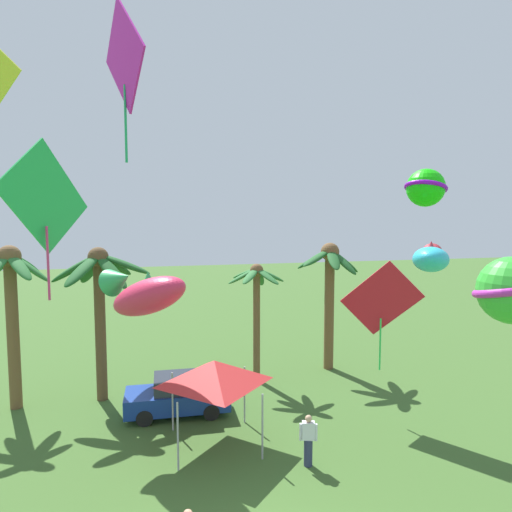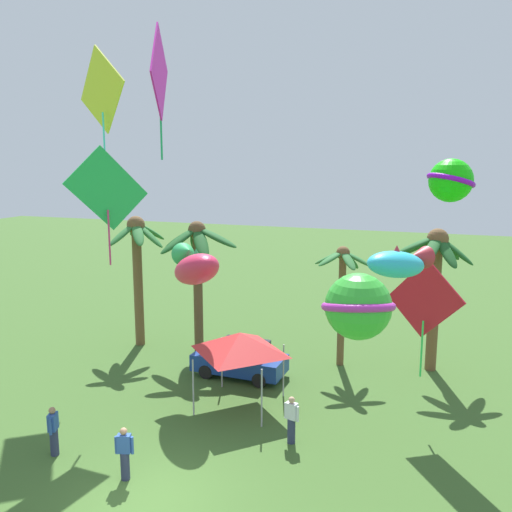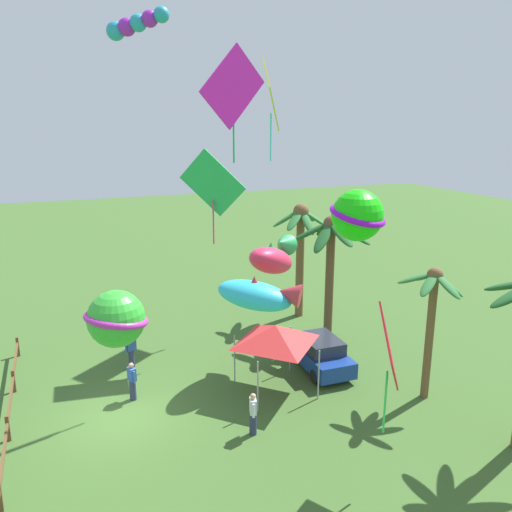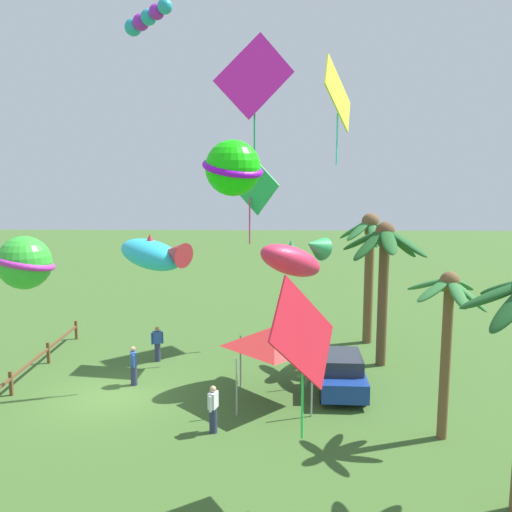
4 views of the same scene
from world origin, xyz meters
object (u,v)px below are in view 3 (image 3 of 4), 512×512
at_px(palm_tree_0, 331,246).
at_px(spectator_2, 132,381).
at_px(parked_car_0, 319,353).
at_px(kite_fish_4, 273,258).
at_px(kite_fish_5, 259,295).
at_px(kite_ball_6, 358,215).
at_px(kite_ball_3, 116,319).
at_px(festival_tent, 276,334).
at_px(kite_diamond_1, 213,184).
at_px(kite_diamond_2, 389,350).
at_px(spectator_0, 131,351).
at_px(kite_tube_0, 135,24).
at_px(palm_tree_1, 301,236).
at_px(kite_diamond_7, 271,96).
at_px(kite_diamond_8, 233,88).
at_px(spectator_1, 253,414).
at_px(palm_tree_2, 432,302).

distance_m(palm_tree_0, spectator_2, 11.34).
bearing_deg(parked_car_0, kite_fish_4, -123.64).
distance_m(parked_car_0, spectator_2, 8.17).
height_order(kite_fish_5, kite_ball_6, kite_ball_6).
distance_m(palm_tree_0, kite_ball_6, 12.88).
bearing_deg(kite_ball_6, kite_ball_3, -106.76).
distance_m(festival_tent, kite_diamond_1, 7.36).
xyz_separation_m(kite_diamond_2, kite_fish_4, (-8.56, 0.17, 0.59)).
bearing_deg(parked_car_0, spectator_2, -92.73).
bearing_deg(spectator_0, kite_fish_4, 71.41).
bearing_deg(kite_tube_0, palm_tree_0, 104.81).
bearing_deg(kite_ball_6, kite_fish_5, -119.30).
xyz_separation_m(palm_tree_1, kite_fish_4, (5.02, -3.89, 0.37)).
height_order(kite_tube_0, kite_fish_5, kite_tube_0).
height_order(spectator_2, kite_diamond_7, kite_diamond_7).
bearing_deg(kite_diamond_1, parked_car_0, 44.53).
relative_size(spectator_2, kite_diamond_1, 0.37).
relative_size(palm_tree_0, parked_car_0, 1.60).
relative_size(palm_tree_0, palm_tree_1, 0.98).
bearing_deg(kite_diamond_8, spectator_1, -13.24).
distance_m(kite_diamond_2, kite_fish_5, 4.26).
bearing_deg(kite_fish_4, kite_ball_3, -45.05).
bearing_deg(palm_tree_0, palm_tree_1, -179.40).
bearing_deg(kite_ball_3, kite_fish_5, 81.54).
relative_size(kite_diamond_2, kite_fish_5, 1.82).
distance_m(festival_tent, kite_diamond_2, 6.71).
height_order(spectator_1, kite_ball_3, kite_ball_3).
bearing_deg(palm_tree_0, kite_diamond_2, -21.63).
distance_m(palm_tree_2, kite_diamond_2, 5.96).
bearing_deg(kite_diamond_7, palm_tree_0, 24.81).
bearing_deg(kite_ball_6, spectator_0, -159.53).
bearing_deg(kite_ball_6, spectator_2, -151.44).
xyz_separation_m(spectator_2, kite_diamond_7, (-6.22, 8.61, 11.21)).
relative_size(kite_ball_3, kite_diamond_7, 0.39).
distance_m(spectator_0, kite_ball_6, 14.20).
bearing_deg(kite_ball_6, kite_diamond_2, 109.53).
relative_size(spectator_1, kite_diamond_2, 0.38).
bearing_deg(spectator_1, parked_car_0, 127.81).
xyz_separation_m(palm_tree_0, spectator_0, (-0.27, -9.93, -3.98)).
bearing_deg(kite_ball_3, kite_diamond_1, 150.78).
distance_m(palm_tree_2, spectator_0, 13.02).
bearing_deg(palm_tree_1, kite_tube_0, -58.47).
height_order(palm_tree_2, kite_diamond_8, kite_diamond_8).
bearing_deg(kite_diamond_8, kite_diamond_7, 142.73).
bearing_deg(parked_car_0, kite_diamond_7, 176.14).
relative_size(spectator_2, kite_diamond_2, 0.38).
bearing_deg(palm_tree_0, kite_diamond_1, -97.67).
height_order(palm_tree_2, kite_diamond_1, kite_diamond_1).
relative_size(kite_diamond_2, kite_ball_6, 2.17).
bearing_deg(kite_diamond_2, palm_tree_0, 158.37).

